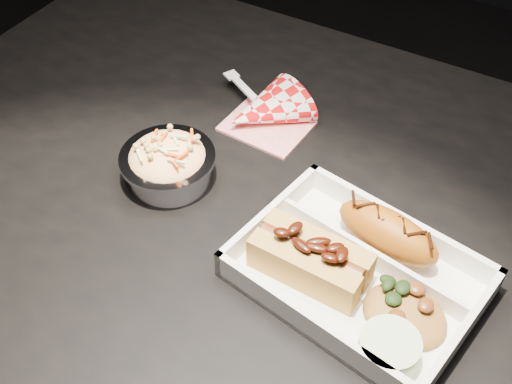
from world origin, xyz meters
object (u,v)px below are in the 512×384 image
fried_pastry (388,233)px  napkin_fork (264,111)px  hotdog (311,257)px  foil_coleslaw_cup (168,162)px  dining_table (293,266)px  food_tray (357,276)px

fried_pastry → napkin_fork: bearing=150.0°
napkin_fork → hotdog: bearing=-21.4°
hotdog → foil_coleslaw_cup: 0.23m
fried_pastry → dining_table: bearing=-176.2°
foil_coleslaw_cup → napkin_fork: (0.05, 0.16, -0.01)m
dining_table → food_tray: size_ratio=4.33×
hotdog → napkin_fork: bearing=132.1°
food_tray → foil_coleslaw_cup: bearing=-176.5°
hotdog → fried_pastry: bearing=53.6°
dining_table → fried_pastry: (0.11, 0.01, 0.12)m
food_tray → hotdog: size_ratio=2.16×
food_tray → hotdog: bearing=-149.2°
dining_table → napkin_fork: bearing=131.2°
fried_pastry → foil_coleslaw_cup: 0.28m
hotdog → dining_table: bearing=129.1°
fried_pastry → foil_coleslaw_cup: foil_coleslaw_cup is taller
dining_table → hotdog: size_ratio=9.35×
dining_table → foil_coleslaw_cup: (-0.17, -0.02, 0.12)m
food_tray → dining_table: bearing=164.2°
fried_pastry → hotdog: 0.09m
napkin_fork → fried_pastry: bearing=-1.4°
fried_pastry → napkin_fork: napkin_fork is taller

